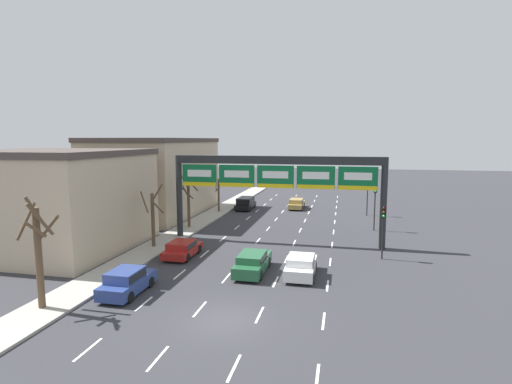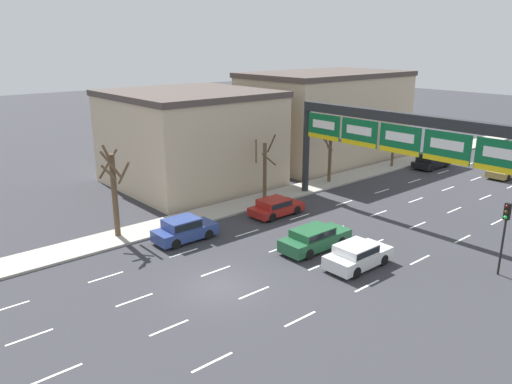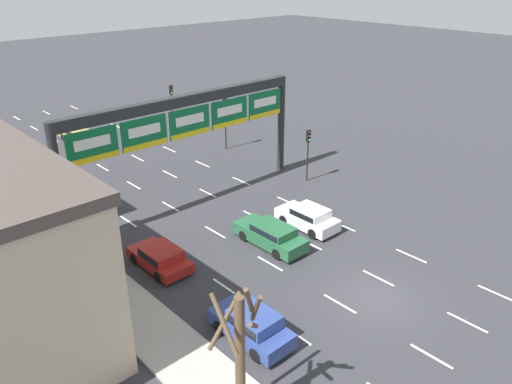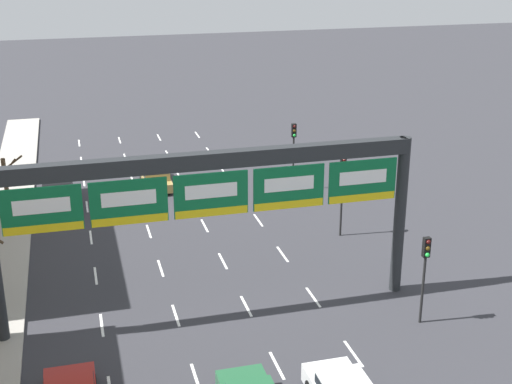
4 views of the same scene
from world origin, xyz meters
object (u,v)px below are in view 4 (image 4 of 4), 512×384
Objects in this scene: suv_black at (58,193)px; traffic_light_mid_block at (425,262)px; car_gold at (156,177)px; traffic_light_near_gantry at (343,180)px; traffic_light_far_end at (294,143)px; sign_gantry at (210,191)px; tree_bare_second at (7,187)px.

suv_black is 24.63m from traffic_light_mid_block.
car_gold is 0.98× the size of traffic_light_near_gantry.
traffic_light_near_gantry is 8.07m from traffic_light_far_end.
traffic_light_far_end is (8.63, 14.93, -2.71)m from sign_gantry.
suv_black is 0.96× the size of car_gold.
sign_gantry is 11.53m from traffic_light_near_gantry.
traffic_light_near_gantry reaches higher than suv_black.
traffic_light_far_end reaches higher than suv_black.
traffic_light_near_gantry reaches higher than traffic_light_far_end.
traffic_light_mid_block is 24.41m from tree_bare_second.
sign_gantry is at bearing 160.35° from traffic_light_mid_block.
suv_black is at bearing 176.24° from traffic_light_far_end.
tree_bare_second is (-18.29, 6.29, -0.91)m from traffic_light_near_gantry.
sign_gantry reaches higher than traffic_light_mid_block.
car_gold is 23.08m from traffic_light_mid_block.
tree_bare_second is at bearing -134.48° from suv_black.
tree_bare_second is at bearing 138.13° from traffic_light_mid_block.
car_gold is at bearing 90.68° from sign_gantry.
car_gold is (6.45, 2.07, -0.18)m from suv_black.
traffic_light_mid_block is at bearing -89.53° from traffic_light_far_end.
tree_bare_second is (-18.17, 16.29, -0.50)m from traffic_light_mid_block.
traffic_light_mid_block is at bearing -19.65° from sign_gantry.
traffic_light_mid_block is 18.07m from traffic_light_far_end.
car_gold is 1.11× the size of tree_bare_second.
suv_black is 4.20m from tree_bare_second.
sign_gantry is 4.05× the size of car_gold.
sign_gantry is at bearing -142.34° from traffic_light_near_gantry.
tree_bare_second reaches higher than car_gold.
sign_gantry is 18.76m from car_gold.
traffic_light_near_gantry reaches higher than car_gold.
tree_bare_second is (-18.02, -1.78, -0.82)m from traffic_light_far_end.
tree_bare_second is at bearing -174.38° from traffic_light_far_end.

